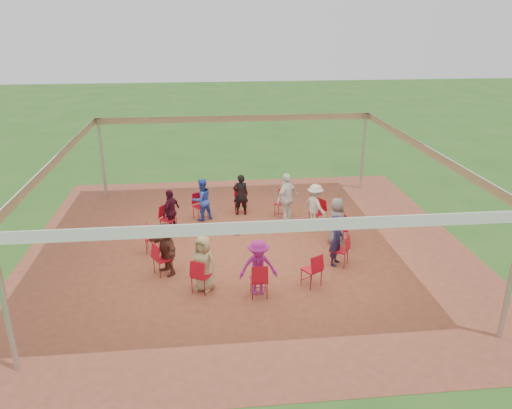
{
  "coord_description": "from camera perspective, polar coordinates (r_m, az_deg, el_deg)",
  "views": [
    {
      "loc": [
        -1.19,
        -13.45,
        6.5
      ],
      "look_at": [
        0.27,
        0.3,
        1.25
      ],
      "focal_mm": 35.0,
      "sensor_mm": 36.0,
      "label": 1
    }
  ],
  "objects": [
    {
      "name": "person_seated_0",
      "position": [
        15.14,
        9.18,
        -1.87
      ],
      "size": [
        0.4,
        0.71,
        1.45
      ],
      "primitive_type": "imported",
      "rotation": [
        0.0,
        0.0,
        1.57
      ],
      "color": "slate",
      "rests_on": "ground"
    },
    {
      "name": "chair_0",
      "position": [
        15.28,
        9.56,
        -2.82
      ],
      "size": [
        0.44,
        0.42,
        0.9
      ],
      "primitive_type": null,
      "rotation": [
        0.0,
        0.0,
        1.57
      ],
      "color": "#AA0918",
      "rests_on": "ground"
    },
    {
      "name": "standing_person",
      "position": [
        16.41,
        3.53,
        0.7
      ],
      "size": [
        1.09,
        1.07,
        1.73
      ],
      "primitive_type": "imported",
      "rotation": [
        0.0,
        0.0,
        3.9
      ],
      "color": "white",
      "rests_on": "ground"
    },
    {
      "name": "chair_5",
      "position": [
        16.06,
        -9.99,
        -1.65
      ],
      "size": [
        0.59,
        0.58,
        0.9
      ],
      "primitive_type": null,
      "rotation": [
        0.0,
        0.0,
        -2.09
      ],
      "color": "#AA0918",
      "rests_on": "ground"
    },
    {
      "name": "chair_9",
      "position": [
        12.32,
        0.33,
        -8.61
      ],
      "size": [
        0.42,
        0.44,
        0.9
      ],
      "primitive_type": null,
      "rotation": [
        0.0,
        0.0,
        0.0
      ],
      "color": "#AA0918",
      "rests_on": "ground"
    },
    {
      "name": "person_seated_2",
      "position": [
        17.16,
        -1.76,
        1.14
      ],
      "size": [
        0.53,
        0.35,
        1.45
      ],
      "primitive_type": "imported",
      "rotation": [
        0.0,
        0.0,
        -3.14
      ],
      "color": "black",
      "rests_on": "ground"
    },
    {
      "name": "person_seated_7",
      "position": [
        12.29,
        0.27,
        -7.2
      ],
      "size": [
        0.94,
        0.47,
        1.45
      ],
      "primitive_type": "imported",
      "rotation": [
        0.0,
        0.0,
        0.0
      ],
      "color": "#951978",
      "rests_on": "ground"
    },
    {
      "name": "chair_6",
      "position": [
        14.82,
        -11.72,
        -3.75
      ],
      "size": [
        0.44,
        0.42,
        0.9
      ],
      "primitive_type": null,
      "rotation": [
        0.0,
        0.0,
        -1.57
      ],
      "color": "#AA0918",
      "rests_on": "ground"
    },
    {
      "name": "person_seated_4",
      "position": [
        15.9,
        -9.69,
        -0.79
      ],
      "size": [
        0.8,
        0.95,
        1.45
      ],
      "primitive_type": "imported",
      "rotation": [
        0.0,
        0.0,
        -2.09
      ],
      "color": "#3E0E1E",
      "rests_on": "ground"
    },
    {
      "name": "person_seated_8",
      "position": [
        13.88,
        9.17,
        -4.05
      ],
      "size": [
        0.56,
        0.63,
        1.45
      ],
      "primitive_type": "imported",
      "rotation": [
        0.0,
        0.0,
        1.05
      ],
      "color": "#1E1938",
      "rests_on": "ground"
    },
    {
      "name": "chair_3",
      "position": [
        17.36,
        -1.78,
        0.4
      ],
      "size": [
        0.42,
        0.44,
        0.9
      ],
      "primitive_type": null,
      "rotation": [
        0.0,
        0.0,
        -3.14
      ],
      "color": "#AA0918",
      "rests_on": "ground"
    },
    {
      "name": "dirt_patch",
      "position": [
        14.98,
        -0.9,
        -4.89
      ],
      "size": [
        13.0,
        13.0,
        0.0
      ],
      "primitive_type": "plane",
      "color": "brown",
      "rests_on": "ground"
    },
    {
      "name": "chair_4",
      "position": [
        16.97,
        -6.37,
        -0.22
      ],
      "size": [
        0.58,
        0.59,
        0.9
      ],
      "primitive_type": null,
      "rotation": [
        0.0,
        0.0,
        -2.61
      ],
      "color": "#AA0918",
      "rests_on": "ground"
    },
    {
      "name": "cable_coil",
      "position": [
        15.87,
        -2.21,
        -3.31
      ],
      "size": [
        0.31,
        0.31,
        0.03
      ],
      "rotation": [
        0.0,
        0.0,
        0.12
      ],
      "color": "black",
      "rests_on": "ground"
    },
    {
      "name": "tent",
      "position": [
        14.12,
        -0.95,
        3.8
      ],
      "size": [
        10.33,
        10.33,
        3.0
      ],
      "color": "#B2B2B7",
      "rests_on": "ground"
    },
    {
      "name": "laptop",
      "position": [
        15.12,
        8.6,
        -2.06
      ],
      "size": [
        0.28,
        0.35,
        0.24
      ],
      "rotation": [
        0.0,
        0.0,
        1.57
      ],
      "color": "#B7B7BC",
      "rests_on": "ground"
    },
    {
      "name": "person_seated_5",
      "position": [
        13.46,
        -10.24,
        -4.94
      ],
      "size": [
        1.11,
        1.41,
        1.45
      ],
      "primitive_type": "imported",
      "rotation": [
        0.0,
        0.0,
        -1.04
      ],
      "color": "#5B2D24",
      "rests_on": "ground"
    },
    {
      "name": "person_seated_3",
      "position": [
        16.77,
        -6.2,
        0.56
      ],
      "size": [
        0.81,
        0.7,
        1.45
      ],
      "primitive_type": "imported",
      "rotation": [
        0.0,
        0.0,
        -2.61
      ],
      "color": "#2A49B9",
      "rests_on": "ground"
    },
    {
      "name": "chair_7",
      "position": [
        13.53,
        -10.62,
        -6.14
      ],
      "size": [
        0.59,
        0.58,
        0.9
      ],
      "primitive_type": null,
      "rotation": [
        0.0,
        0.0,
        -1.04
      ],
      "color": "#AA0918",
      "rests_on": "ground"
    },
    {
      "name": "ground",
      "position": [
        14.98,
        -0.9,
        -4.91
      ],
      "size": [
        80.0,
        80.0,
        0.0
      ],
      "primitive_type": "plane",
      "color": "#28561B",
      "rests_on": "ground"
    },
    {
      "name": "chair_2",
      "position": [
        17.17,
        2.96,
        0.15
      ],
      "size": [
        0.58,
        0.59,
        0.9
      ],
      "primitive_type": null,
      "rotation": [
        0.0,
        0.0,
        2.62
      ],
      "color": "#AA0918",
      "rests_on": "ground"
    },
    {
      "name": "person_seated_6",
      "position": [
        12.54,
        -6.02,
        -6.71
      ],
      "size": [
        0.81,
        0.7,
        1.45
      ],
      "primitive_type": "imported",
      "rotation": [
        0.0,
        0.0,
        -0.52
      ],
      "color": "tan",
      "rests_on": "ground"
    },
    {
      "name": "chair_8",
      "position": [
        12.58,
        -6.24,
        -8.07
      ],
      "size": [
        0.58,
        0.59,
        0.9
      ],
      "primitive_type": null,
      "rotation": [
        0.0,
        0.0,
        -0.52
      ],
      "color": "#AA0918",
      "rests_on": "ground"
    },
    {
      "name": "chair_1",
      "position": [
        16.43,
        7.03,
        -0.96
      ],
      "size": [
        0.59,
        0.58,
        0.9
      ],
      "primitive_type": null,
      "rotation": [
        0.0,
        0.0,
        2.1
      ],
      "color": "#AA0918",
      "rests_on": "ground"
    },
    {
      "name": "chair_11",
      "position": [
        13.97,
        9.58,
        -5.17
      ],
      "size": [
        0.59,
        0.58,
        0.9
      ],
      "primitive_type": null,
      "rotation": [
        0.0,
        0.0,
        1.05
      ],
      "color": "#AA0918",
      "rests_on": "ground"
    },
    {
      "name": "chair_10",
      "position": [
        12.85,
        6.37,
        -7.41
      ],
      "size": [
        0.58,
        0.59,
        0.9
      ],
      "primitive_type": null,
      "rotation": [
        0.0,
        0.0,
        0.53
      ],
      "color": "#AA0918",
      "rests_on": "ground"
    },
    {
      "name": "person_seated_1",
      "position": [
        16.26,
        6.76,
        -0.14
      ],
      "size": [
        0.87,
        1.04,
        1.45
      ],
      "primitive_type": "imported",
      "rotation": [
        0.0,
        0.0,
        2.1
      ],
      "color": "beige",
      "rests_on": "ground"
    }
  ]
}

